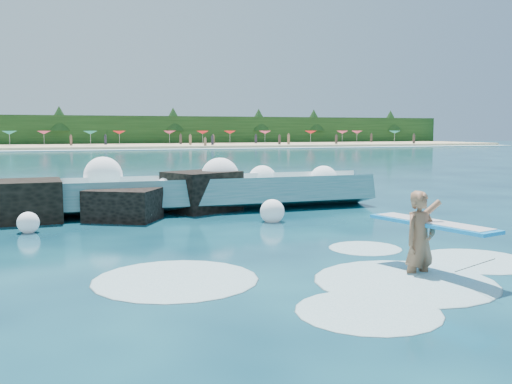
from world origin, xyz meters
The scene contains 11 objects.
ground centered at (0.00, 0.00, 0.00)m, with size 200.00×200.00×0.00m, color #062437.
beach centered at (0.00, 78.00, 0.20)m, with size 140.00×20.00×0.40m, color tan.
wet_band centered at (0.00, 67.00, 0.04)m, with size 140.00×5.00×0.08m, color silver.
treeline centered at (0.00, 88.00, 2.50)m, with size 140.00×4.00×5.00m, color black.
breaking_wave centered at (-0.75, 7.98, 0.50)m, with size 16.63×2.65×1.43m.
rock_cluster centered at (-1.42, 7.27, 0.48)m, with size 8.38×3.59×1.52m.
surfer_with_board centered at (3.30, -1.93, 0.69)m, with size 1.24×3.02×1.88m.
wave_spray centered at (-0.71, 7.89, 0.92)m, with size 14.93×4.71×1.88m.
surf_foam centered at (2.08, -1.68, 0.00)m, with size 9.73×5.84×0.16m.
beach_umbrellas centered at (0.08, 79.70, 2.25)m, with size 114.11×6.74×0.50m.
beachgoers centered at (4.97, 73.92, 1.08)m, with size 108.22×13.25×1.92m.
Camera 1 is at (-3.01, -10.47, 2.65)m, focal length 40.00 mm.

